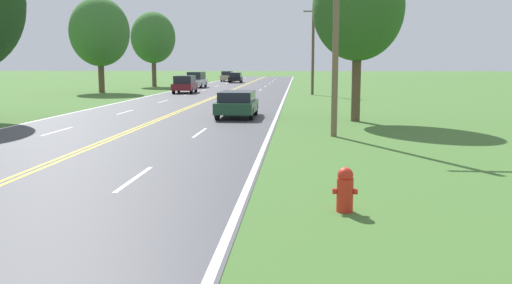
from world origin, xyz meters
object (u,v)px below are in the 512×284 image
Objects in this scene: tree_mid_treeline at (100,32)px; fire_hydrant at (345,189)px; tree_behind_sign at (358,8)px; car_black_hatchback_mid_far at (236,77)px; car_maroon_suv_approaching at (185,84)px; car_white_suv_mid_near at (196,79)px; car_dark_green_hatchback_nearest at (237,103)px; car_champagne_sedan_receding at (227,76)px; tree_right_cluster at (153,38)px.

fire_hydrant is at bearing -64.13° from tree_mid_treeline.
fire_hydrant is at bearing -96.52° from tree_behind_sign.
tree_behind_sign is 53.85m from car_black_hatchback_mid_far.
tree_mid_treeline is 9.72m from car_maroon_suv_approaching.
car_dark_green_hatchback_nearest is at bearing -164.15° from car_white_suv_mid_near.
fire_hydrant is 0.10× the size of tree_mid_treeline.
tree_behind_sign is 1.96× the size of car_maroon_suv_approaching.
car_dark_green_hatchback_nearest is (-4.14, 18.10, 0.32)m from fire_hydrant.
tree_mid_treeline is 2.16× the size of car_white_suv_mid_near.
car_white_suv_mid_near is at bearing 56.23° from tree_mid_treeline.
car_champagne_sedan_receding is (-14.01, 58.04, -4.66)m from tree_behind_sign.
tree_right_cluster reaches higher than fire_hydrant.
tree_right_cluster is (-20.50, 38.61, 0.43)m from tree_behind_sign.
car_dark_green_hatchback_nearest is 1.01× the size of car_black_hatchback_mid_far.
fire_hydrant is at bearing -173.52° from car_black_hatchback_mid_far.
car_dark_green_hatchback_nearest is 57.21m from car_champagne_sedan_receding.
tree_behind_sign is 1.72× the size of car_champagne_sedan_receding.
tree_mid_treeline is 13.87m from tree_right_cluster.
car_champagne_sedan_receding is at bearing 76.39° from tree_mid_treeline.
tree_mid_treeline is 2.22× the size of car_maroon_suv_approaching.
tree_right_cluster is at bearing 108.58° from fire_hydrant.
fire_hydrant is 0.10× the size of tree_right_cluster.
tree_mid_treeline is (-20.14, 41.54, 5.38)m from fire_hydrant.
car_champagne_sedan_receding is at bearing 99.19° from fire_hydrant.
tree_behind_sign is at bearing -168.90° from car_black_hatchback_mid_far.
car_dark_green_hatchback_nearest is at bearing -175.16° from car_black_hatchback_mid_far.
car_white_suv_mid_near is 0.90× the size of car_champagne_sedan_receding.
car_maroon_suv_approaching reaches higher than car_champagne_sedan_receding.
car_black_hatchback_mid_far is at bearing 102.97° from tree_behind_sign.
car_white_suv_mid_near reaches higher than fire_hydrant.
car_black_hatchback_mid_far is at bearing -173.07° from car_dark_green_hatchback_nearest.
car_white_suv_mid_near is 16.73m from car_black_hatchback_mid_far.
fire_hydrant is 54.04m from car_white_suv_mid_near.
car_champagne_sedan_receding is at bearing -0.17° from car_white_suv_mid_near.
car_maroon_suv_approaching is (6.82, -14.31, -5.02)m from tree_right_cluster.
tree_behind_sign is at bearing -152.09° from car_maroon_suv_approaching.
car_white_suv_mid_near is at bearing 103.73° from fire_hydrant.
car_dark_green_hatchback_nearest is at bearing -55.69° from tree_mid_treeline.
tree_behind_sign reaches higher than car_maroon_suv_approaching.
car_black_hatchback_mid_far is at bearing -4.86° from car_maroon_suv_approaching.
fire_hydrant is 0.11× the size of tree_behind_sign.
car_black_hatchback_mid_far is (-10.13, 69.00, 0.35)m from fire_hydrant.
car_white_suv_mid_near is at bearing 112.38° from tree_behind_sign.
tree_behind_sign is at bearing -48.38° from tree_mid_treeline.
car_dark_green_hatchback_nearest is 1.04× the size of car_maroon_suv_approaching.
car_maroon_suv_approaching is 33.75m from car_champagne_sedan_receding.
tree_mid_treeline reaches higher than tree_right_cluster.
car_champagne_sedan_receding is (-1.97, 5.76, 0.01)m from car_black_hatchback_mid_far.
car_maroon_suv_approaching is at bearing 174.75° from car_black_hatchback_mid_far.
car_black_hatchback_mid_far is (8.47, 13.67, -5.11)m from tree_right_cluster.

